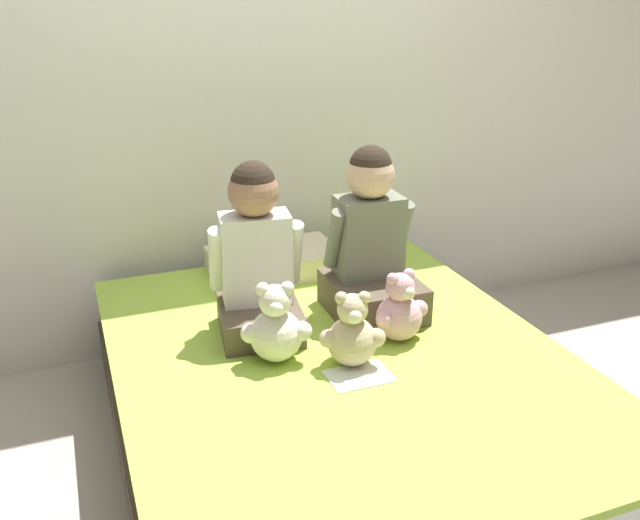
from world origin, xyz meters
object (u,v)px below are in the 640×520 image
object	(u,v)px
teddy_bear_held_by_left_child	(276,328)
pillow_at_headboard	(274,262)
teddy_bear_between_children	(352,334)
child_on_left	(256,258)
bed	(339,404)
teddy_bear_held_by_right_child	(400,311)
sign_card	(360,376)
child_on_right	(371,246)

from	to	relation	value
teddy_bear_held_by_left_child	pillow_at_headboard	bearing A→B (deg)	88.05
teddy_bear_between_children	pillow_at_headboard	world-z (taller)	teddy_bear_between_children
child_on_left	bed	bearing A→B (deg)	-44.37
child_on_left	teddy_bear_between_children	xyz separation A→B (m)	(0.22, -0.36, -0.18)
bed	teddy_bear_held_by_right_child	xyz separation A→B (m)	(0.24, 0.02, 0.33)
teddy_bear_between_children	sign_card	distance (m)	0.14
teddy_bear_held_by_right_child	child_on_left	bearing A→B (deg)	138.52
sign_card	pillow_at_headboard	bearing A→B (deg)	90.27
child_on_left	teddy_bear_held_by_left_child	bearing A→B (deg)	-83.33
teddy_bear_held_by_right_child	sign_card	bearing A→B (deg)	-153.96
bed	child_on_left	xyz separation A→B (m)	(-0.21, 0.28, 0.50)
bed	child_on_right	xyz separation A→B (m)	(0.24, 0.28, 0.49)
teddy_bear_held_by_right_child	child_on_right	bearing A→B (deg)	77.86
child_on_left	sign_card	size ratio (longest dim) A/B	3.06
teddy_bear_held_by_right_child	pillow_at_headboard	bearing A→B (deg)	95.84
bed	pillow_at_headboard	size ratio (longest dim) A/B	3.42
child_on_left	pillow_at_headboard	distance (m)	0.58
teddy_bear_held_by_left_child	pillow_at_headboard	size ratio (longest dim) A/B	0.52
pillow_at_headboard	sign_card	distance (m)	0.93
child_on_right	teddy_bear_held_by_right_child	bearing A→B (deg)	-89.08
sign_card	teddy_bear_held_by_left_child	bearing A→B (deg)	137.15
child_on_left	teddy_bear_held_by_right_child	distance (m)	0.55
teddy_bear_held_by_left_child	child_on_left	bearing A→B (deg)	103.72
teddy_bear_held_by_right_child	pillow_at_headboard	xyz separation A→B (m)	(-0.24, 0.74, -0.06)
child_on_right	sign_card	bearing A→B (deg)	-117.27
teddy_bear_held_by_right_child	sign_card	xyz separation A→B (m)	(-0.24, -0.19, -0.11)
child_on_right	sign_card	size ratio (longest dim) A/B	3.14
child_on_left	pillow_at_headboard	xyz separation A→B (m)	(0.21, 0.49, -0.23)
teddy_bear_between_children	pillow_at_headboard	xyz separation A→B (m)	(-0.01, 0.84, -0.06)
bed	child_on_right	world-z (taller)	child_on_right
teddy_bear_held_by_left_child	teddy_bear_held_by_right_child	xyz separation A→B (m)	(0.46, -0.02, -0.01)
pillow_at_headboard	teddy_bear_held_by_left_child	bearing A→B (deg)	-106.92
bed	teddy_bear_held_by_left_child	world-z (taller)	teddy_bear_held_by_left_child
teddy_bear_held_by_left_child	sign_card	xyz separation A→B (m)	(0.22, -0.21, -0.12)
teddy_bear_between_children	bed	bearing A→B (deg)	115.38
teddy_bear_held_by_right_child	sign_card	size ratio (longest dim) A/B	1.28
bed	teddy_bear_held_by_right_child	size ratio (longest dim) A/B	7.15
child_on_left	pillow_at_headboard	size ratio (longest dim) A/B	1.15
child_on_right	teddy_bear_held_by_left_child	bearing A→B (deg)	-152.16
bed	sign_card	distance (m)	0.27
pillow_at_headboard	child_on_left	bearing A→B (deg)	-113.75
child_on_left	sign_card	world-z (taller)	child_on_left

